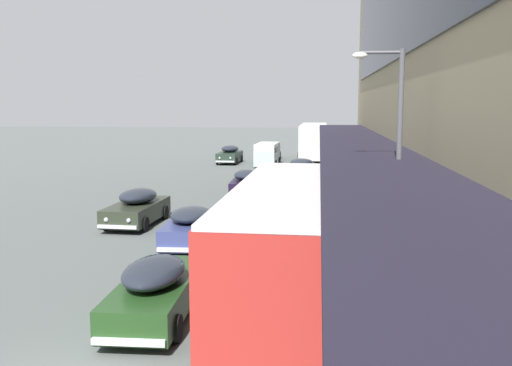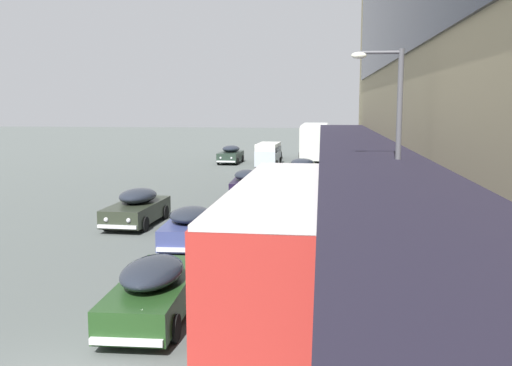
{
  "view_description": "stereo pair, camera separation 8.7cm",
  "coord_description": "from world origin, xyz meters",
  "px_view_note": "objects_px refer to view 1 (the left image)",
  "views": [
    {
      "loc": [
        4.75,
        -9.1,
        5.28
      ],
      "look_at": [
        1.96,
        16.21,
        1.76
      ],
      "focal_mm": 40.0,
      "sensor_mm": 36.0,
      "label": 1
    },
    {
      "loc": [
        4.84,
        -9.09,
        5.28
      ],
      "look_at": [
        1.96,
        16.21,
        1.76
      ],
      "focal_mm": 40.0,
      "sensor_mm": 36.0,
      "label": 2
    }
  ],
  "objects_px": {
    "sedan_lead_mid": "(302,169)",
    "sedan_far_back": "(230,155)",
    "pedestrian_at_kerb": "(417,296)",
    "street_lamp": "(393,146)",
    "transit_bus_kerbside_rear": "(287,241)",
    "sedan_oncoming_rear": "(271,152)",
    "sedan_lead_near": "(247,183)",
    "sedan_oncoming_front": "(156,289)",
    "transit_bus_kerbside_front": "(314,140)",
    "sedan_second_mid": "(137,207)",
    "sedan_second_near": "(192,226)",
    "vw_van": "(268,153)"
  },
  "relations": [
    {
      "from": "sedan_lead_mid",
      "to": "transit_bus_kerbside_rear",
      "type": "bearing_deg",
      "value": -89.03
    },
    {
      "from": "street_lamp",
      "to": "vw_van",
      "type": "bearing_deg",
      "value": 101.58
    },
    {
      "from": "sedan_oncoming_front",
      "to": "sedan_oncoming_rear",
      "type": "bearing_deg",
      "value": 90.9
    },
    {
      "from": "sedan_second_mid",
      "to": "sedan_oncoming_rear",
      "type": "height_order",
      "value": "sedan_second_mid"
    },
    {
      "from": "transit_bus_kerbside_rear",
      "to": "sedan_oncoming_front",
      "type": "distance_m",
      "value": 3.45
    },
    {
      "from": "transit_bus_kerbside_rear",
      "to": "sedan_oncoming_rear",
      "type": "xyz_separation_m",
      "value": [
        -3.86,
        40.83,
        -1.18
      ]
    },
    {
      "from": "sedan_lead_near",
      "to": "sedan_oncoming_rear",
      "type": "distance_m",
      "value": 22.32
    },
    {
      "from": "sedan_oncoming_front",
      "to": "sedan_second_mid",
      "type": "bearing_deg",
      "value": 110.31
    },
    {
      "from": "transit_bus_kerbside_front",
      "to": "sedan_lead_near",
      "type": "bearing_deg",
      "value": -99.16
    },
    {
      "from": "sedan_second_mid",
      "to": "sedan_lead_mid",
      "type": "bearing_deg",
      "value": 66.43
    },
    {
      "from": "sedan_lead_near",
      "to": "sedan_second_near",
      "type": "bearing_deg",
      "value": -93.1
    },
    {
      "from": "sedan_oncoming_front",
      "to": "sedan_second_near",
      "type": "bearing_deg",
      "value": 95.84
    },
    {
      "from": "sedan_lead_mid",
      "to": "sedan_oncoming_front",
      "type": "distance_m",
      "value": 26.5
    },
    {
      "from": "sedan_second_near",
      "to": "transit_bus_kerbside_front",
      "type": "bearing_deg",
      "value": 82.91
    },
    {
      "from": "sedan_second_mid",
      "to": "street_lamp",
      "type": "height_order",
      "value": "street_lamp"
    },
    {
      "from": "transit_bus_kerbside_front",
      "to": "sedan_oncoming_rear",
      "type": "bearing_deg",
      "value": 178.61
    },
    {
      "from": "transit_bus_kerbside_rear",
      "to": "sedan_lead_near",
      "type": "xyz_separation_m",
      "value": [
        -3.33,
        18.52,
        -1.16
      ]
    },
    {
      "from": "sedan_oncoming_rear",
      "to": "sedan_oncoming_front",
      "type": "xyz_separation_m",
      "value": [
        0.65,
        -41.36,
        0.01
      ]
    },
    {
      "from": "sedan_oncoming_rear",
      "to": "sedan_far_back",
      "type": "distance_m",
      "value": 5.22
    },
    {
      "from": "sedan_oncoming_rear",
      "to": "sedan_second_near",
      "type": "distance_m",
      "value": 33.98
    },
    {
      "from": "pedestrian_at_kerb",
      "to": "sedan_lead_mid",
      "type": "bearing_deg",
      "value": 96.94
    },
    {
      "from": "sedan_second_mid",
      "to": "sedan_oncoming_front",
      "type": "xyz_separation_m",
      "value": [
        4.0,
        -10.82,
        -0.01
      ]
    },
    {
      "from": "sedan_oncoming_rear",
      "to": "sedan_lead_near",
      "type": "bearing_deg",
      "value": -88.64
    },
    {
      "from": "transit_bus_kerbside_rear",
      "to": "sedan_oncoming_rear",
      "type": "distance_m",
      "value": 41.03
    },
    {
      "from": "sedan_oncoming_front",
      "to": "street_lamp",
      "type": "distance_m",
      "value": 7.89
    },
    {
      "from": "vw_van",
      "to": "street_lamp",
      "type": "relative_size",
      "value": 0.69
    },
    {
      "from": "vw_van",
      "to": "pedestrian_at_kerb",
      "type": "distance_m",
      "value": 37.45
    },
    {
      "from": "sedan_lead_mid",
      "to": "sedan_oncoming_rear",
      "type": "bearing_deg",
      "value": 102.86
    },
    {
      "from": "sedan_second_mid",
      "to": "sedan_far_back",
      "type": "xyz_separation_m",
      "value": [
        -0.01,
        26.55,
        0.02
      ]
    },
    {
      "from": "sedan_oncoming_front",
      "to": "street_lamp",
      "type": "relative_size",
      "value": 0.73
    },
    {
      "from": "sedan_oncoming_rear",
      "to": "sedan_second_near",
      "type": "height_order",
      "value": "sedan_oncoming_rear"
    },
    {
      "from": "transit_bus_kerbside_front",
      "to": "sedan_oncoming_rear",
      "type": "relative_size",
      "value": 1.92
    },
    {
      "from": "sedan_lead_mid",
      "to": "sedan_far_back",
      "type": "relative_size",
      "value": 1.04
    },
    {
      "from": "sedan_lead_mid",
      "to": "vw_van",
      "type": "relative_size",
      "value": 0.99
    },
    {
      "from": "sedan_oncoming_rear",
      "to": "sedan_oncoming_front",
      "type": "bearing_deg",
      "value": -89.1
    },
    {
      "from": "pedestrian_at_kerb",
      "to": "sedan_second_mid",
      "type": "bearing_deg",
      "value": 130.36
    },
    {
      "from": "sedan_lead_mid",
      "to": "sedan_far_back",
      "type": "distance_m",
      "value": 12.94
    },
    {
      "from": "sedan_lead_mid",
      "to": "transit_bus_kerbside_front",
      "type": "bearing_deg",
      "value": 87.37
    },
    {
      "from": "pedestrian_at_kerb",
      "to": "street_lamp",
      "type": "height_order",
      "value": "street_lamp"
    },
    {
      "from": "vw_van",
      "to": "pedestrian_at_kerb",
      "type": "xyz_separation_m",
      "value": [
        6.57,
        -36.87,
        0.08
      ]
    },
    {
      "from": "street_lamp",
      "to": "transit_bus_kerbside_front",
      "type": "bearing_deg",
      "value": 94.04
    },
    {
      "from": "transit_bus_kerbside_rear",
      "to": "sedan_oncoming_front",
      "type": "bearing_deg",
      "value": -170.64
    },
    {
      "from": "sedan_oncoming_rear",
      "to": "sedan_far_back",
      "type": "relative_size",
      "value": 1.12
    },
    {
      "from": "sedan_lead_near",
      "to": "sedan_oncoming_rear",
      "type": "xyz_separation_m",
      "value": [
        -0.53,
        22.31,
        -0.02
      ]
    },
    {
      "from": "sedan_lead_near",
      "to": "sedan_oncoming_front",
      "type": "xyz_separation_m",
      "value": [
        0.12,
        -19.05,
        -0.01
      ]
    },
    {
      "from": "sedan_second_near",
      "to": "sedan_lead_near",
      "type": "bearing_deg",
      "value": 86.9
    },
    {
      "from": "sedan_oncoming_front",
      "to": "sedan_far_back",
      "type": "bearing_deg",
      "value": 96.13
    },
    {
      "from": "sedan_lead_mid",
      "to": "sedan_second_near",
      "type": "bearing_deg",
      "value": -100.54
    },
    {
      "from": "transit_bus_kerbside_rear",
      "to": "sedan_far_back",
      "type": "relative_size",
      "value": 2.3
    },
    {
      "from": "sedan_far_back",
      "to": "pedestrian_at_kerb",
      "type": "height_order",
      "value": "pedestrian_at_kerb"
    }
  ]
}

